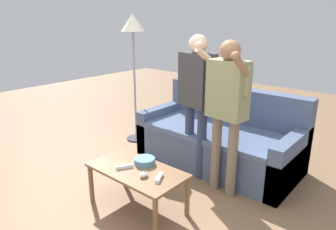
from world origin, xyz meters
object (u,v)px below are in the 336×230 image
Objects in this scene: couch at (220,139)px; player_center at (197,91)px; coffee_table at (137,174)px; player_right at (227,101)px; snack_bowl at (145,161)px; floor_lamp at (133,34)px; game_remote_wand_near at (159,178)px; game_remote_wand_far at (124,167)px; game_remote_nunchuk at (144,174)px.

player_center is (-0.05, -0.45, 0.67)m from couch.
player_right is (0.44, 0.76, 0.60)m from coffee_table.
floor_lamp reaches higher than snack_bowl.
game_remote_wand_near is 0.38m from game_remote_wand_far.
player_center is 1.02× the size of player_right.
couch is 1.07× the size of floor_lamp.
game_remote_wand_near is at bearing -102.47° from player_right.
floor_lamp reaches higher than game_remote_wand_far.
game_remote_wand_far is (-0.54, -0.82, -0.53)m from player_right.
floor_lamp is 1.82m from player_right.
floor_lamp reaches higher than couch.
player_right reaches higher than game_remote_wand_far.
player_right is 10.30× the size of game_remote_wand_near.
player_center reaches higher than game_remote_wand_far.
couch is 9.72× the size of snack_bowl.
game_remote_wand_far is at bearing -179.93° from game_remote_nunchuk.
player_right reaches higher than coffee_table.
game_remote_nunchuk is 0.05× the size of floor_lamp.
player_right is at bearing 54.52° from snack_bowl.
game_remote_nunchuk is 0.06× the size of player_right.
player_right is at bearing 70.39° from game_remote_nunchuk.
couch is 1.21m from snack_bowl.
game_remote_nunchuk is 0.14m from game_remote_wand_near.
couch is at bearing 87.14° from coffee_table.
game_remote_wand_far is (-0.37, -0.06, -0.00)m from game_remote_wand_near.
couch reaches higher than snack_bowl.
player_right reaches higher than couch.
snack_bowl is at bearing 64.77° from game_remote_wand_far.
game_remote_wand_far reaches higher than coffee_table.
coffee_table is 0.13m from game_remote_wand_far.
snack_bowl is 0.24m from game_remote_nunchuk.
game_remote_wand_near is at bearing -80.98° from couch.
game_remote_nunchuk is 2.14m from floor_lamp.
floor_lamp is at bearing 132.80° from game_remote_wand_far.
couch is 1.21× the size of player_center.
game_remote_nunchuk is (0.15, -0.06, 0.08)m from coffee_table.
snack_bowl is 0.13× the size of player_right.
player_right is 0.94m from game_remote_wand_near.
floor_lamp is at bearing 166.31° from player_center.
floor_lamp is 1.15× the size of player_right.
floor_lamp reaches higher than game_remote_nunchuk.
player_right reaches higher than game_remote_wand_near.
player_center is at bearing 88.72° from coffee_table.
player_center is (-0.13, 0.93, 0.54)m from game_remote_nunchuk.
coffee_table is 0.59× the size of player_center.
floor_lamp reaches higher than coffee_table.
player_right is at bearing -14.57° from player_center.
couch is 12.20× the size of game_remote_wand_far.
game_remote_wand_near and game_remote_wand_far have the same top height.
coffee_table is 0.14m from snack_bowl.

